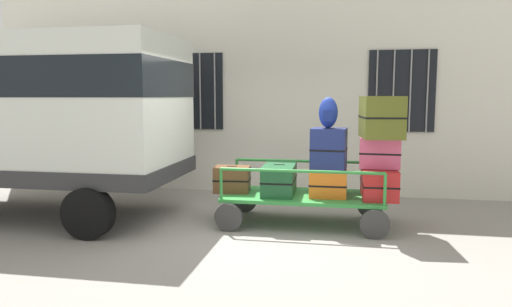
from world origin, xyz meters
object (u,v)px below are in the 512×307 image
at_px(suitcase_center_bottom, 328,183).
at_px(suitcase_midright_bottom, 379,182).
at_px(suitcase_center_middle, 329,149).
at_px(luggage_cart, 303,200).
at_px(suitcase_midleft_bottom, 279,179).
at_px(suitcase_left_bottom, 232,179).
at_px(suitcase_midright_middle, 380,153).
at_px(backpack, 328,113).
at_px(suitcase_midright_top, 381,117).
at_px(van, 34,108).

height_order(suitcase_center_bottom, suitcase_midright_bottom, suitcase_midright_bottom).
relative_size(suitcase_center_middle, suitcase_midright_bottom, 0.69).
bearing_deg(luggage_cart, suitcase_midleft_bottom, -178.57).
bearing_deg(suitcase_left_bottom, suitcase_midright_bottom, 0.86).
bearing_deg(suitcase_midright_middle, backpack, -178.09).
height_order(suitcase_center_bottom, suitcase_midright_top, suitcase_midright_top).
distance_m(luggage_cart, suitcase_midleft_bottom, 0.47).
bearing_deg(suitcase_midright_bottom, suitcase_center_bottom, -178.52).
xyz_separation_m(luggage_cart, suitcase_midleft_bottom, (-0.36, -0.01, 0.30)).
bearing_deg(suitcase_midright_top, luggage_cart, 178.40).
xyz_separation_m(suitcase_left_bottom, backpack, (1.43, -0.03, 1.02)).
height_order(van, suitcase_midright_bottom, van).
bearing_deg(suitcase_center_middle, suitcase_left_bottom, 179.96).
xyz_separation_m(suitcase_left_bottom, suitcase_midright_top, (2.18, -0.03, 0.97)).
bearing_deg(suitcase_midright_top, suitcase_center_middle, 177.37).
bearing_deg(suitcase_midright_middle, suitcase_midleft_bottom, -179.52).
height_order(suitcase_midleft_bottom, suitcase_center_bottom, suitcase_midleft_bottom).
bearing_deg(suitcase_midright_top, van, -178.02).
bearing_deg(suitcase_midright_middle, suitcase_center_bottom, 178.82).
xyz_separation_m(suitcase_midright_bottom, suitcase_midright_top, (0.00, -0.07, 0.95)).
bearing_deg(suitcase_center_middle, suitcase_midright_bottom, 2.66).
relative_size(suitcase_midright_bottom, suitcase_midright_top, 1.03).
xyz_separation_m(van, suitcase_center_middle, (4.60, 0.22, -0.58)).
distance_m(luggage_cart, suitcase_center_bottom, 0.45).
relative_size(van, suitcase_center_middle, 7.40).
distance_m(luggage_cart, suitcase_left_bottom, 1.12).
bearing_deg(luggage_cart, suitcase_center_bottom, 2.83).
distance_m(suitcase_center_bottom, backpack, 1.03).
relative_size(suitcase_center_middle, suitcase_midright_middle, 1.04).
bearing_deg(suitcase_midright_middle, suitcase_center_middle, -179.99).
relative_size(van, suitcase_center_bottom, 7.31).
bearing_deg(suitcase_center_middle, suitcase_center_bottom, 90.00).
bearing_deg(backpack, suitcase_center_middle, 55.27).
xyz_separation_m(suitcase_midright_middle, backpack, (-0.74, -0.02, 0.57)).
height_order(luggage_cart, suitcase_midright_middle, suitcase_midright_middle).
bearing_deg(suitcase_left_bottom, suitcase_midleft_bottom, -1.02).
relative_size(suitcase_midleft_bottom, suitcase_center_middle, 1.33).
xyz_separation_m(luggage_cart, suitcase_midright_middle, (1.09, 0.00, 0.72)).
bearing_deg(van, suitcase_midright_bottom, 2.70).
xyz_separation_m(van, suitcase_midright_middle, (5.32, 0.22, -0.62)).
bearing_deg(suitcase_midright_middle, suitcase_left_bottom, 179.98).
bearing_deg(suitcase_left_bottom, suitcase_midright_middle, -0.02).
bearing_deg(luggage_cart, suitcase_midright_top, -1.60).
bearing_deg(suitcase_midright_top, suitcase_midleft_bottom, 179.16).
relative_size(suitcase_center_middle, backpack, 1.41).
height_order(van, suitcase_midright_middle, van).
distance_m(suitcase_left_bottom, suitcase_center_middle, 1.53).
relative_size(suitcase_midleft_bottom, suitcase_midright_bottom, 0.92).
bearing_deg(suitcase_midright_bottom, backpack, -175.51).
bearing_deg(suitcase_midright_bottom, suitcase_left_bottom, -179.14).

